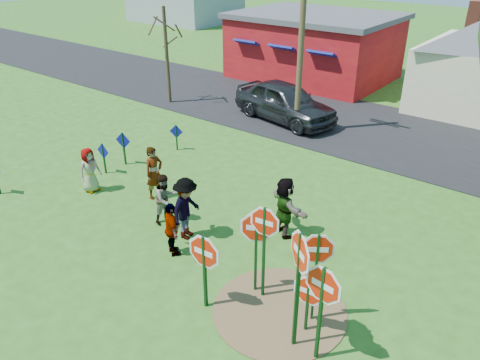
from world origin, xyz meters
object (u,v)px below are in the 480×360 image
Objects in this scene: person_a at (90,170)px; suv at (285,102)px; stop_sign_c at (299,265)px; person_b at (154,173)px; stop_sign_b at (264,230)px; stop_sign_a at (204,257)px; stop_sign_d at (317,257)px; utility_pole at (302,36)px.

suv is at bearing -7.73° from person_a.
stop_sign_c is at bearing -99.72° from person_a.
person_b reaches higher than person_a.
stop_sign_b is 12.68m from suv.
stop_sign_a is 7.29m from person_a.
person_a is at bearing 140.65° from stop_sign_d.
stop_sign_d reaches higher than person_b.
person_a is (-9.24, 0.77, -0.99)m from stop_sign_d.
utility_pole is (-4.28, 11.08, 2.85)m from stop_sign_a.
utility_pole is at bearing 157.86° from stop_sign_c.
person_a is at bearing 167.03° from stop_sign_b.
stop_sign_a is 0.70× the size of stop_sign_c.
utility_pole is at bearing 106.92° from stop_sign_a.
utility_pole is at bearing 1.70° from person_b.
stop_sign_a is 0.86× the size of stop_sign_d.
stop_sign_b is at bearing 146.82° from stop_sign_d.
stop_sign_c is 9.56m from person_a.
person_b is at bearing -164.26° from stop_sign_c.
person_b is (-7.14, 1.83, -0.87)m from stop_sign_d.
stop_sign_d is (2.24, 1.16, 0.35)m from stop_sign_a.
stop_sign_d is 13.39m from suv.
stop_sign_a reaches higher than person_b.
utility_pole reaches higher than suv.
person_b is 8.79m from utility_pole.
utility_pole is (0.62, 8.09, 3.37)m from person_b.
person_a is at bearing -176.81° from suv.
stop_sign_d is 0.46× the size of suv.
stop_sign_b reaches higher than person_b.
stop_sign_d is 12.13m from utility_pole.
suv is (-6.41, 10.90, -0.97)m from stop_sign_b.
stop_sign_d is (-0.08, 0.91, -0.36)m from stop_sign_c.
stop_sign_b is 1.07× the size of stop_sign_d.
stop_sign_b is at bearing 47.95° from stop_sign_a.
stop_sign_a is 2.54m from stop_sign_d.
person_a is (-9.32, 1.68, -1.34)m from stop_sign_c.
utility_pole is (2.72, 9.15, 3.49)m from person_a.
person_b is 0.34× the size of suv.
utility_pole is (1.26, -0.94, 3.33)m from suv.
stop_sign_d reaches higher than stop_sign_a.
suv is at bearing 10.11° from person_b.
stop_sign_c reaches higher than suv.
stop_sign_d reaches higher than suv.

